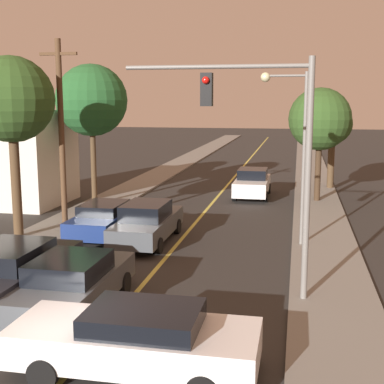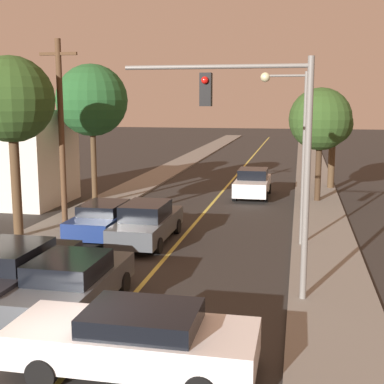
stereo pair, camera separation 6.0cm
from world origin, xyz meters
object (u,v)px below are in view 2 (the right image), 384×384
Objects in this scene: car_near_lane_second at (147,222)px; streetlamp_right at (293,134)px; tree_right_far at (333,126)px; utility_pole_left at (61,134)px; traffic_signal_mast at (265,137)px; car_far_oncoming at (253,183)px; car_near_lane_front at (72,283)px; tree_left_far at (11,101)px; tree_right_near at (320,120)px; car_outer_lane_front at (13,271)px; car_crossing_right at (135,339)px; tree_left_near at (92,101)px; car_outer_lane_second at (105,218)px; domed_building_left at (16,147)px.

streetlamp_right is (5.61, 0.51, 3.55)m from car_near_lane_second.
streetlamp_right is at bearing -99.08° from tree_right_far.
traffic_signal_mast is at bearing -34.36° from utility_pole_left.
car_far_oncoming is 0.59× the size of utility_pole_left.
car_far_oncoming is at bearing 79.92° from car_near_lane_front.
traffic_signal_mast is at bearing 20.90° from car_near_lane_front.
tree_right_near is (12.22, 10.62, -1.02)m from tree_left_far.
car_near_lane_front is 0.92× the size of car_outer_lane_front.
utility_pole_left is 1.10× the size of tree_left_far.
car_near_lane_front is at bearing 42.83° from car_crossing_right.
traffic_signal_mast is 20.33m from tree_right_far.
utility_pole_left is (-6.46, 10.73, 3.50)m from car_crossing_right.
car_near_lane_second is 0.70× the size of tree_left_far.
tree_right_far is (12.73, 8.10, -1.55)m from tree_left_near.
car_outer_lane_second is 9.72m from domed_building_left.
car_near_lane_second is at bearing 73.57° from car_far_oncoming.
utility_pole_left is 1.28× the size of tree_right_near.
streetlamp_right is (2.96, 10.62, 3.61)m from car_crossing_right.
car_near_lane_second is 0.64× the size of utility_pole_left.
car_near_lane_front is 23.59m from tree_right_far.
tree_left_far reaches higher than car_outer_lane_second.
car_far_oncoming is 0.89× the size of tree_right_far.
tree_right_far is at bearing 25.61° from domed_building_left.
tree_left_near is (-9.79, 12.01, 0.98)m from traffic_signal_mast.
tree_left_far is at bearing -173.81° from car_near_lane_second.
car_outer_lane_second is at bearing 18.43° from tree_left_far.
car_outer_lane_second is at bearing 23.42° from car_crossing_right.
streetlamp_right is at bearing 44.19° from car_outer_lane_front.
tree_right_near reaches higher than car_near_lane_front.
traffic_signal_mast is at bearing -50.82° from tree_left_near.
tree_left_near is 7.24m from tree_left_far.
car_far_oncoming is 16.88m from traffic_signal_mast.
car_near_lane_second is 12.77m from tree_right_near.
streetlamp_right is at bearing 102.72° from car_far_oncoming.
car_outer_lane_second is 0.61× the size of utility_pole_left.
car_near_lane_front is at bearing -64.20° from utility_pole_left.
car_outer_lane_front is at bearing -61.95° from tree_left_far.
tree_left_far is (-3.34, -1.11, 4.82)m from car_outer_lane_second.
utility_pole_left is (-1.84, 7.47, 3.39)m from car_outer_lane_front.
car_outer_lane_front reaches higher than car_near_lane_second.
tree_left_near is (-4.85, 6.65, 4.79)m from car_near_lane_second.
streetlamp_right is (7.57, 7.36, 3.50)m from car_outer_lane_front.
car_crossing_right is (-0.59, -21.11, -0.07)m from car_far_oncoming.
tree_right_far reaches higher than car_near_lane_front.
tree_right_far reaches higher than car_near_lane_second.
tree_right_far is at bearing 78.45° from tree_right_near.
traffic_signal_mast reaches higher than car_crossing_right.
streetlamp_right is 14.42m from tree_right_far.
traffic_signal_mast is at bearing -47.32° from car_near_lane_second.
car_crossing_right is 0.71× the size of tree_left_far.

